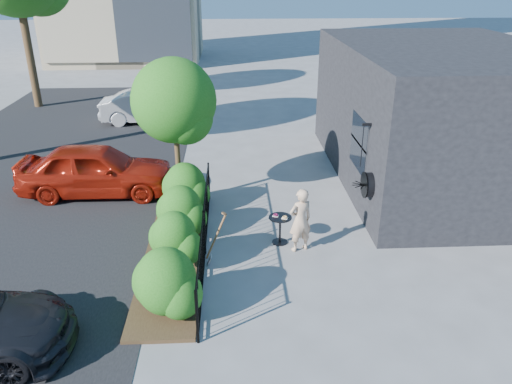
{
  "coord_description": "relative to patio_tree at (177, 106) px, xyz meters",
  "views": [
    {
      "loc": [
        -0.85,
        -9.94,
        5.97
      ],
      "look_at": [
        -0.29,
        0.73,
        1.2
      ],
      "focal_mm": 35.0,
      "sensor_mm": 36.0,
      "label": 1
    }
  ],
  "objects": [
    {
      "name": "shovel",
      "position": [
        0.98,
        -3.22,
        -2.19
      ],
      "size": [
        0.49,
        0.17,
        1.31
      ],
      "color": "brown",
      "rests_on": "ground"
    },
    {
      "name": "street",
      "position": [
        -4.76,
        0.24,
        -2.76
      ],
      "size": [
        9.0,
        30.0,
        0.01
      ],
      "primitive_type": "cube",
      "color": "black",
      "rests_on": "ground"
    },
    {
      "name": "planting_bed",
      "position": [
        0.04,
        -2.76,
        -2.72
      ],
      "size": [
        1.3,
        6.0,
        0.08
      ],
      "primitive_type": "cube",
      "color": "#382616",
      "rests_on": "ground"
    },
    {
      "name": "ground",
      "position": [
        2.24,
        -2.76,
        -2.76
      ],
      "size": [
        120.0,
        120.0,
        0.0
      ],
      "primitive_type": "plane",
      "color": "gray",
      "rests_on": "ground"
    },
    {
      "name": "patio_tree",
      "position": [
        0.0,
        0.0,
        0.0
      ],
      "size": [
        2.2,
        2.2,
        3.94
      ],
      "color": "#3F2B19",
      "rests_on": "ground"
    },
    {
      "name": "cafe_table",
      "position": [
        2.49,
        -2.34,
        -2.29
      ],
      "size": [
        0.55,
        0.55,
        0.73
      ],
      "rotation": [
        0.0,
        0.0,
        -0.39
      ],
      "color": "black",
      "rests_on": "ground"
    },
    {
      "name": "car_silver",
      "position": [
        -2.01,
        8.24,
        -2.09
      ],
      "size": [
        4.15,
        1.57,
        1.35
      ],
      "primitive_type": "imported",
      "rotation": [
        0.0,
        0.0,
        1.61
      ],
      "color": "#B9B9BF",
      "rests_on": "ground"
    },
    {
      "name": "shop_building",
      "position": [
        7.73,
        1.74,
        -0.76
      ],
      "size": [
        6.22,
        9.0,
        4.0
      ],
      "color": "black",
      "rests_on": "ground"
    },
    {
      "name": "fence",
      "position": [
        0.74,
        -2.76,
        -2.2
      ],
      "size": [
        0.05,
        6.05,
        1.1
      ],
      "color": "black",
      "rests_on": "ground"
    },
    {
      "name": "woman",
      "position": [
        2.92,
        -2.68,
        -2.0
      ],
      "size": [
        0.66,
        0.55,
        1.54
      ],
      "primitive_type": "imported",
      "rotation": [
        0.0,
        0.0,
        3.51
      ],
      "color": "#D6AD8A",
      "rests_on": "ground"
    },
    {
      "name": "shrubs",
      "position": [
        0.14,
        -2.66,
        -2.06
      ],
      "size": [
        1.1,
        5.6,
        1.24
      ],
      "color": "#1F6116",
      "rests_on": "ground"
    },
    {
      "name": "car_red",
      "position": [
        -2.49,
        0.82,
        -2.03
      ],
      "size": [
        4.35,
        1.79,
        1.48
      ],
      "primitive_type": "imported",
      "rotation": [
        0.0,
        0.0,
        1.56
      ],
      "color": "#A91E0E",
      "rests_on": "ground"
    }
  ]
}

